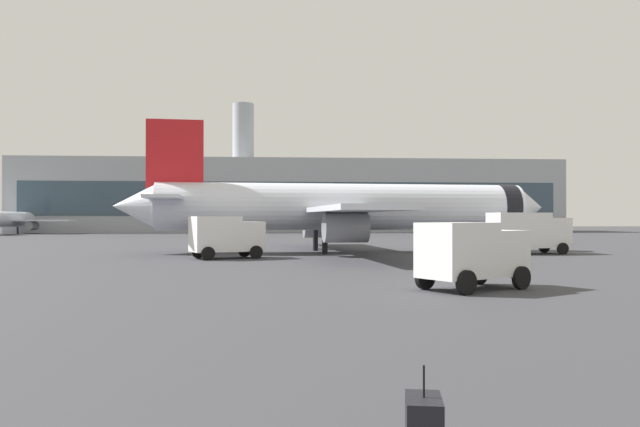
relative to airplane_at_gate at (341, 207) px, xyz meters
The scene contains 8 objects.
airplane_at_gate is the anchor object (origin of this frame).
airplane_taxiing 80.72m from the airplane_at_gate, 130.29° to the left, with size 22.74×25.15×7.38m.
service_truck 11.57m from the airplane_at_gate, 139.96° to the right, with size 5.28×3.99×2.90m.
fuel_truck 14.71m from the airplane_at_gate, 14.04° to the right, with size 6.25×3.34×3.20m.
cargo_van 26.27m from the airplane_at_gate, 84.96° to the right, with size 4.81×4.00×2.60m.
safety_cone_near 11.60m from the airplane_at_gate, 134.24° to the left, with size 0.44×0.44×0.61m.
safety_cone_mid 18.66m from the airplane_at_gate, 63.12° to the right, with size 0.44×0.44×0.69m.
terminal_building 76.51m from the airplane_at_gate, 91.64° to the left, with size 108.42×19.26×26.51m.
Camera 1 is at (0.06, -2.09, 2.75)m, focal length 33.82 mm.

